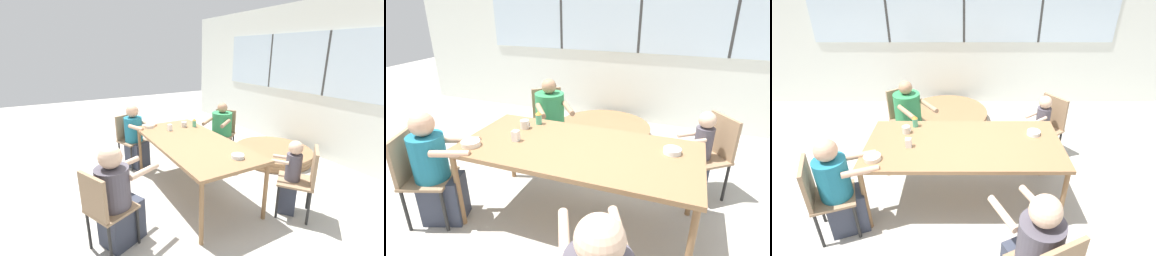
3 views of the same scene
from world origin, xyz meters
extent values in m
plane|color=#B2ADA3|center=(0.00, 0.00, 0.00)|extent=(16.00, 16.00, 0.00)
cube|color=silver|center=(0.00, 2.71, 1.40)|extent=(8.40, 0.06, 2.80)
cube|color=silver|center=(0.00, 2.67, 1.70)|extent=(5.20, 0.02, 1.10)
cube|color=#333333|center=(-1.30, 2.66, 1.70)|extent=(0.04, 0.01, 1.10)
cube|color=#333333|center=(0.00, 2.66, 1.70)|extent=(0.04, 0.01, 1.10)
cube|color=olive|center=(0.00, 0.00, 0.74)|extent=(2.04, 0.97, 0.04)
cylinder|color=olive|center=(-0.97, -0.43, 0.36)|extent=(0.05, 0.05, 0.72)
cylinder|color=olive|center=(0.97, -0.43, 0.36)|extent=(0.05, 0.05, 0.72)
cylinder|color=olive|center=(-0.97, 0.43, 0.36)|extent=(0.05, 0.05, 0.72)
cylinder|color=olive|center=(0.97, 0.43, 0.36)|extent=(0.05, 0.05, 0.72)
cube|color=#937556|center=(-0.80, 1.08, 0.44)|extent=(0.56, 0.56, 0.03)
cube|color=#937556|center=(-0.90, 1.22, 0.66)|extent=(0.33, 0.25, 0.42)
cylinder|color=black|center=(-0.56, 1.04, 0.21)|extent=(0.03, 0.03, 0.43)
cylinder|color=black|center=(-0.83, 0.84, 0.21)|extent=(0.03, 0.03, 0.43)
cylinder|color=black|center=(-0.76, 1.32, 0.21)|extent=(0.03, 0.03, 0.43)
cylinder|color=black|center=(-1.03, 1.12, 0.21)|extent=(0.03, 0.03, 0.43)
cube|color=#937556|center=(-1.26, -0.46, 0.44)|extent=(0.51, 0.51, 0.03)
cube|color=#937556|center=(-1.43, -0.52, 0.66)|extent=(0.16, 0.37, 0.42)
cylinder|color=black|center=(-1.16, -0.24, 0.21)|extent=(0.03, 0.03, 0.43)
cylinder|color=black|center=(-1.04, -0.56, 0.21)|extent=(0.03, 0.03, 0.43)
cylinder|color=black|center=(-1.48, -0.36, 0.21)|extent=(0.03, 0.03, 0.43)
cylinder|color=black|center=(-1.36, -0.68, 0.21)|extent=(0.03, 0.03, 0.43)
cube|color=#937556|center=(0.56, -1.22, 0.44)|extent=(0.53, 0.53, 0.03)
cube|color=#937556|center=(0.64, -1.38, 0.66)|extent=(0.36, 0.19, 0.42)
cylinder|color=black|center=(0.34, -1.14, 0.21)|extent=(0.03, 0.03, 0.43)
cylinder|color=black|center=(0.65, -0.99, 0.21)|extent=(0.03, 0.03, 0.43)
cylinder|color=black|center=(0.48, -1.44, 0.21)|extent=(0.03, 0.03, 0.43)
cylinder|color=black|center=(0.79, -1.30, 0.21)|extent=(0.03, 0.03, 0.43)
cube|color=#937556|center=(1.06, 0.82, 0.44)|extent=(0.56, 0.56, 0.03)
cube|color=#937556|center=(1.20, 0.93, 0.66)|extent=(0.26, 0.32, 0.42)
cylinder|color=black|center=(1.03, 0.58, 0.21)|extent=(0.03, 0.03, 0.43)
cylinder|color=black|center=(0.82, 0.85, 0.21)|extent=(0.03, 0.03, 0.43)
cylinder|color=black|center=(1.30, 0.79, 0.21)|extent=(0.03, 0.03, 0.43)
cylinder|color=black|center=(1.09, 1.06, 0.21)|extent=(0.03, 0.03, 0.43)
cube|color=#333847|center=(-0.73, 0.99, 0.23)|extent=(0.52, 0.54, 0.45)
cylinder|color=#2D844C|center=(-0.77, 1.05, 0.66)|extent=(0.36, 0.36, 0.41)
sphere|color=#A37A5B|center=(-0.77, 1.05, 0.96)|extent=(0.18, 0.18, 0.18)
cylinder|color=#A37A5B|center=(-0.46, 0.90, 0.76)|extent=(0.28, 0.35, 0.06)
cylinder|color=#A37A5B|center=(-0.72, 0.71, 0.76)|extent=(0.28, 0.35, 0.06)
cube|color=#333847|center=(-1.17, -0.43, 0.23)|extent=(0.43, 0.38, 0.45)
cylinder|color=#1E7089|center=(-1.22, -0.45, 0.66)|extent=(0.30, 0.30, 0.41)
sphere|color=tan|center=(-1.22, -0.45, 0.97)|extent=(0.21, 0.21, 0.21)
cylinder|color=tan|center=(-1.03, -0.23, 0.76)|extent=(0.33, 0.17, 0.06)
cylinder|color=tan|center=(-0.94, -0.49, 0.76)|extent=(0.33, 0.17, 0.06)
cube|color=#333847|center=(0.52, -1.12, 0.23)|extent=(0.44, 0.48, 0.45)
cylinder|color=#4C4751|center=(0.55, -1.18, 0.66)|extent=(0.33, 0.33, 0.41)
sphere|color=#DBB293|center=(0.55, -1.18, 0.98)|extent=(0.23, 0.23, 0.23)
cylinder|color=#DBB293|center=(0.29, -0.99, 0.76)|extent=(0.21, 0.36, 0.06)
cylinder|color=#DBB293|center=(0.56, -0.86, 0.76)|extent=(0.21, 0.36, 0.06)
cube|color=#333847|center=(1.00, 0.78, 0.23)|extent=(0.27, 0.26, 0.45)
cylinder|color=#4C4751|center=(1.03, 0.80, 0.61)|extent=(0.18, 0.18, 0.33)
sphere|color=#DBB293|center=(1.03, 0.80, 0.86)|extent=(0.16, 0.16, 0.16)
cylinder|color=#DBB293|center=(0.96, 0.64, 0.69)|extent=(0.18, 0.15, 0.04)
cylinder|color=#DBB293|center=(0.86, 0.77, 0.69)|extent=(0.18, 0.15, 0.04)
cylinder|color=beige|center=(-0.64, 0.21, 0.80)|extent=(0.09, 0.09, 0.08)
torus|color=beige|center=(-0.59, 0.21, 0.80)|extent=(0.01, 0.06, 0.06)
cylinder|color=#4CA57F|center=(-0.56, 0.35, 0.81)|extent=(0.06, 0.06, 0.10)
cone|color=orange|center=(-0.56, 0.35, 0.88)|extent=(0.07, 0.07, 0.03)
cube|color=silver|center=(-0.56, -0.07, 0.81)|extent=(0.06, 0.06, 0.10)
cylinder|color=silver|center=(-0.88, -0.30, 0.78)|extent=(0.16, 0.16, 0.04)
cylinder|color=silver|center=(0.76, 0.17, 0.78)|extent=(0.14, 0.14, 0.04)
cylinder|color=olive|center=(-0.30, 1.89, 0.01)|extent=(1.38, 1.38, 0.03)
cylinder|color=olive|center=(-0.30, 1.89, 0.04)|extent=(1.40, 1.40, 0.03)
cylinder|color=olive|center=(-0.30, 1.89, 0.07)|extent=(1.38, 1.38, 0.03)
cylinder|color=olive|center=(-0.30, 1.89, 0.10)|extent=(1.40, 1.40, 0.03)
cylinder|color=olive|center=(-0.30, 1.89, 0.14)|extent=(1.38, 1.38, 0.03)
cylinder|color=olive|center=(-0.30, 1.89, 0.16)|extent=(1.40, 1.40, 0.03)
camera|label=1|loc=(2.85, -1.59, 1.94)|focal=24.00mm
camera|label=2|loc=(0.81, -2.14, 1.92)|focal=28.00mm
camera|label=3|loc=(0.00, -2.64, 2.45)|focal=28.00mm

